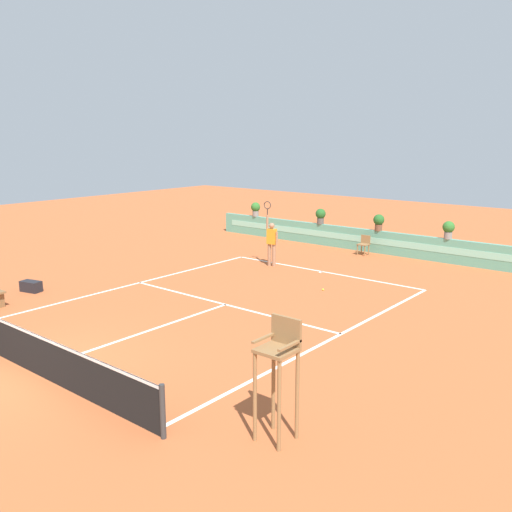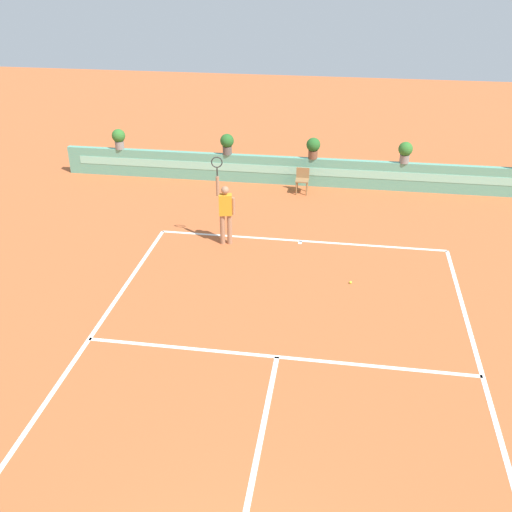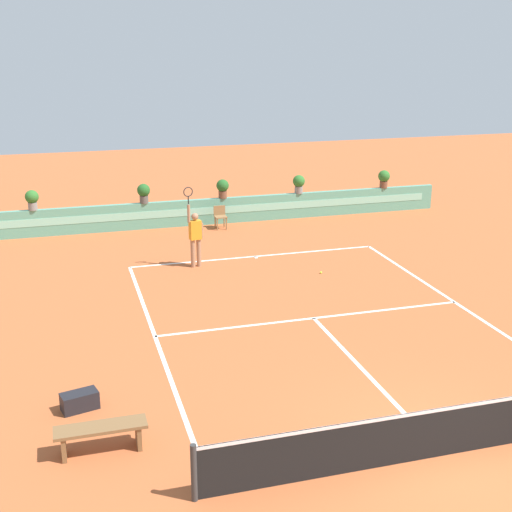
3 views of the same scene
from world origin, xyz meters
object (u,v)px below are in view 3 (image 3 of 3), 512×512
bench_courtside (101,433)px  potted_plant_centre (223,187)px  tennis_player (195,235)px  ball_kid_chair (220,216)px  potted_plant_far_left (32,199)px  tennis_ball_near_baseline (321,272)px  potted_plant_left (144,192)px  gear_bag (80,401)px  potted_plant_far_right (384,178)px  potted_plant_right (299,183)px

bench_courtside → potted_plant_centre: (5.71, 14.62, 1.04)m
bench_courtside → tennis_player: size_ratio=0.62×
ball_kid_chair → potted_plant_far_left: bearing=173.8°
tennis_ball_near_baseline → potted_plant_left: bearing=123.7°
bench_courtside → gear_bag: size_ratio=2.29×
potted_plant_centre → potted_plant_far_right: same height
tennis_player → potted_plant_far_right: size_ratio=3.57×
potted_plant_right → potted_plant_far_right: 3.70m
gear_bag → potted_plant_far_left: 13.12m
potted_plant_far_left → potted_plant_far_right: 13.81m
potted_plant_far_left → potted_plant_far_right: (13.81, 0.00, 0.00)m
tennis_player → tennis_ball_near_baseline: size_ratio=38.01×
bench_courtside → potted_plant_right: size_ratio=2.21×
gear_bag → tennis_player: bearing=64.0°
potted_plant_left → potted_plant_right: same height
potted_plant_centre → potted_plant_far_left: (-7.01, 0.00, 0.00)m
gear_bag → potted_plant_far_right: (12.81, 13.02, 1.23)m
ball_kid_chair → bench_courtside: size_ratio=0.53×
tennis_ball_near_baseline → potted_plant_centre: (-1.46, 6.73, 1.38)m
tennis_ball_near_baseline → potted_plant_left: potted_plant_left is taller
ball_kid_chair → potted_plant_far_right: potted_plant_far_right is taller
tennis_player → tennis_ball_near_baseline: tennis_player is taller
potted_plant_left → potted_plant_far_right: size_ratio=1.00×
ball_kid_chair → potted_plant_far_left: 6.83m
potted_plant_left → potted_plant_far_right: same height
tennis_ball_near_baseline → potted_plant_centre: 7.02m
tennis_ball_near_baseline → potted_plant_far_right: bearing=51.6°
tennis_player → gear_bag: bearing=-116.0°
gear_bag → bench_courtside: bearing=-79.2°
gear_bag → potted_plant_right: (9.11, 13.02, 1.23)m
bench_courtside → potted_plant_right: potted_plant_right is taller
potted_plant_far_right → potted_plant_right: bearing=180.0°
ball_kid_chair → tennis_player: bearing=-113.0°
tennis_player → potted_plant_far_right: bearing=29.3°
gear_bag → potted_plant_far_left: bearing=94.4°
bench_courtside → potted_plant_far_left: potted_plant_far_left is taller
gear_bag → potted_plant_centre: size_ratio=0.97×
potted_plant_centre → potted_plant_right: same height
potted_plant_centre → potted_plant_far_left: 7.01m
bench_courtside → potted_plant_far_left: (-1.30, 14.62, 1.04)m
ball_kid_chair → tennis_ball_near_baseline: 6.26m
potted_plant_centre → gear_bag: bearing=-114.8°
tennis_ball_near_baseline → potted_plant_far_right: 8.70m
bench_courtside → potted_plant_far_right: (12.51, 14.62, 1.04)m
potted_plant_centre → potted_plant_left: bearing=180.0°
tennis_player → potted_plant_far_left: size_ratio=3.57×
ball_kid_chair → potted_plant_far_right: bearing=5.9°
potted_plant_far_right → potted_plant_left: bearing=180.0°
tennis_ball_near_baseline → potted_plant_far_left: potted_plant_far_left is taller
potted_plant_right → potted_plant_far_right: same height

